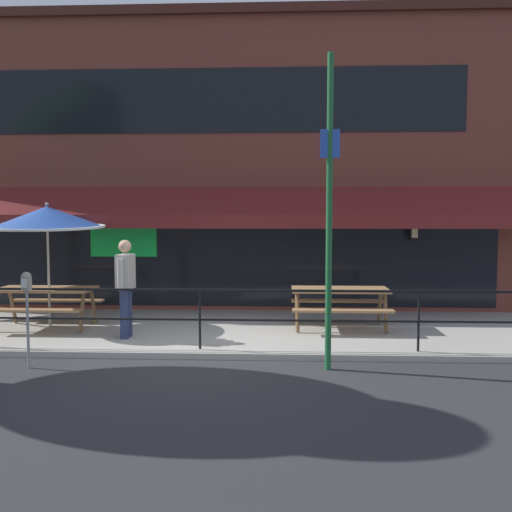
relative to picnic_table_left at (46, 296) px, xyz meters
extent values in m
plane|color=#2D2D30|center=(3.15, -1.83, -0.71)|extent=(120.00, 120.00, 0.00)
cube|color=#ADA89E|center=(3.15, 0.17, -0.66)|extent=(15.00, 4.00, 0.10)
cube|color=brown|center=(3.15, 2.42, 2.58)|extent=(15.00, 0.50, 6.57)
cube|color=black|center=(3.15, 2.16, 4.03)|extent=(10.50, 0.02, 1.40)
cube|color=#46211B|center=(3.15, 2.36, 5.97)|extent=(15.00, 0.62, 0.20)
cube|color=black|center=(3.15, 2.16, 0.64)|extent=(12.00, 0.02, 2.30)
cube|color=#19D84C|center=(0.90, 2.14, 0.94)|extent=(1.50, 0.02, 0.70)
cube|color=maroon|center=(3.15, 1.62, 1.79)|extent=(13.80, 0.92, 0.70)
cube|color=maroon|center=(3.15, 1.11, 1.39)|extent=(13.80, 0.08, 0.28)
cube|color=black|center=(7.28, 2.03, 1.32)|extent=(0.04, 0.28, 0.04)
cube|color=black|center=(7.28, 1.89, 1.14)|extent=(0.18, 0.18, 0.28)
cube|color=beige|center=(7.28, 1.89, 1.14)|extent=(0.13, 0.19, 0.20)
cylinder|color=black|center=(3.15, -1.53, -0.13)|extent=(0.04, 0.04, 0.95)
cylinder|color=black|center=(6.60, -1.53, -0.13)|extent=(0.04, 0.04, 0.95)
cube|color=black|center=(3.15, -1.53, 0.34)|extent=(13.80, 0.04, 0.04)
cube|color=black|center=(3.15, -1.53, -0.13)|extent=(13.80, 0.03, 0.03)
cube|color=#997047|center=(0.00, 0.00, 0.13)|extent=(1.80, 0.80, 0.05)
cube|color=#997047|center=(0.00, -0.58, -0.17)|extent=(1.80, 0.26, 0.04)
cube|color=#997047|center=(0.00, 0.58, -0.17)|extent=(1.80, 0.26, 0.04)
cylinder|color=brown|center=(0.80, -0.32, -0.24)|extent=(0.07, 0.30, 0.73)
cylinder|color=brown|center=(0.80, 0.32, -0.24)|extent=(0.07, 0.30, 0.73)
cylinder|color=brown|center=(-0.80, 0.32, -0.24)|extent=(0.07, 0.30, 0.73)
cube|color=#997047|center=(5.54, 0.19, 0.13)|extent=(1.80, 0.80, 0.05)
cube|color=#997047|center=(5.54, -0.39, -0.17)|extent=(1.80, 0.26, 0.04)
cube|color=#997047|center=(5.54, 0.77, -0.17)|extent=(1.80, 0.26, 0.04)
cylinder|color=brown|center=(6.34, -0.12, -0.24)|extent=(0.07, 0.30, 0.73)
cylinder|color=brown|center=(6.34, 0.51, -0.24)|extent=(0.07, 0.30, 0.73)
cylinder|color=brown|center=(4.74, -0.12, -0.24)|extent=(0.07, 0.30, 0.73)
cylinder|color=brown|center=(4.74, 0.51, -0.24)|extent=(0.07, 0.30, 0.73)
cylinder|color=#B7B2A8|center=(0.00, 0.16, 0.54)|extent=(0.04, 0.04, 2.30)
cone|color=#2D56B7|center=(0.00, 0.16, 1.49)|extent=(2.10, 2.11, 0.48)
cylinder|color=white|center=(0.00, 0.16, 1.30)|extent=(2.14, 2.14, 0.12)
sphere|color=#B7B2A8|center=(0.00, 0.16, 1.73)|extent=(0.07, 0.07, 0.07)
cylinder|color=navy|center=(1.73, -0.85, -0.18)|extent=(0.15, 0.15, 0.86)
cylinder|color=navy|center=(1.75, -0.65, -0.18)|extent=(0.15, 0.15, 0.86)
cube|color=#B2ADA3|center=(1.74, -0.75, 0.55)|extent=(0.26, 0.41, 0.60)
cylinder|color=#B2ADA3|center=(1.73, -1.01, 0.52)|extent=(0.10, 0.10, 0.54)
cylinder|color=#B2ADA3|center=(1.75, -0.49, 0.52)|extent=(0.10, 0.10, 0.54)
sphere|color=tan|center=(1.74, -0.75, 0.99)|extent=(0.22, 0.22, 0.22)
cylinder|color=gray|center=(0.75, -2.42, -0.13)|extent=(0.04, 0.04, 1.15)
cylinder|color=gray|center=(0.75, -2.42, 0.54)|extent=(0.15, 0.15, 0.20)
sphere|color=gray|center=(0.75, -2.42, 0.64)|extent=(0.14, 0.14, 0.14)
cube|color=silver|center=(0.75, -2.50, 0.55)|extent=(0.08, 0.01, 0.13)
cylinder|color=#1E6033|center=(5.13, -2.28, 1.55)|extent=(0.09, 0.09, 4.51)
cube|color=blue|center=(5.13, -2.30, 2.54)|extent=(0.28, 0.02, 0.40)
camera|label=1|loc=(4.47, -10.46, 1.56)|focal=40.00mm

